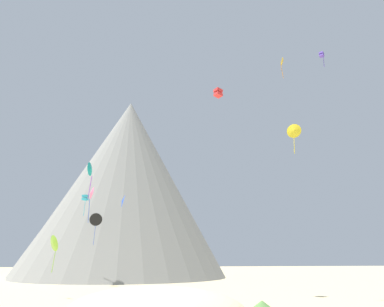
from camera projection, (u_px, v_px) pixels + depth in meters
The scene contains 12 objects.
bush_low_patch at pixel (262, 306), 34.74m from camera, with size 2.72×2.72×0.96m, color #568442.
rock_massif at pixel (117, 192), 103.11m from camera, with size 76.24×74.50×51.34m.
kite_yellow_mid at pixel (294, 131), 50.35m from camera, with size 1.80×1.51×4.48m.
kite_rainbow_mid at pixel (91, 193), 55.34m from camera, with size 1.21×2.03×5.62m.
kite_red_high at pixel (218, 93), 57.62m from camera, with size 1.55×1.52×1.38m.
kite_gold_high at pixel (282, 63), 65.80m from camera, with size 0.92×0.90×4.11m.
kite_cyan_mid at pixel (85, 198), 70.66m from camera, with size 1.37×1.38×4.21m.
kite_lime_low at pixel (53, 244), 47.45m from camera, with size 1.94×2.26×4.84m.
kite_indigo_high at pixel (322, 55), 63.69m from camera, with size 1.07×1.07×2.88m.
kite_blue_mid at pixel (122, 201), 61.56m from camera, with size 1.01×2.44×2.39m.
kite_teal_mid at pixel (91, 169), 44.12m from camera, with size 0.72×1.77×4.68m.
kite_black_low at pixel (96, 220), 72.41m from camera, with size 2.65×1.24×6.44m.
Camera 1 is at (-6.49, -23.32, 4.99)m, focal length 32.84 mm.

